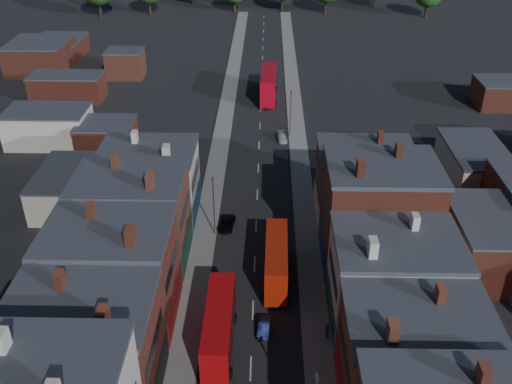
{
  "coord_description": "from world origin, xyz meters",
  "views": [
    {
      "loc": [
        1.3,
        -29.58,
        41.42
      ],
      "look_at": [
        0.0,
        31.42,
        5.46
      ],
      "focal_mm": 40.0,
      "sensor_mm": 36.0,
      "label": 1
    }
  ],
  "objects_px": {
    "bus_1": "(276,260)",
    "ped_3": "(327,331)",
    "car_1": "(264,327)",
    "bus_2": "(269,84)",
    "bus_0": "(219,328)",
    "car_3": "(282,137)",
    "car_2": "(227,224)"
  },
  "relations": [
    {
      "from": "bus_2",
      "to": "car_1",
      "type": "distance_m",
      "value": 64.39
    },
    {
      "from": "bus_1",
      "to": "ped_3",
      "type": "height_order",
      "value": "bus_1"
    },
    {
      "from": "bus_0",
      "to": "bus_2",
      "type": "relative_size",
      "value": 0.88
    },
    {
      "from": "bus_2",
      "to": "car_1",
      "type": "xyz_separation_m",
      "value": [
        -0.3,
        -64.35,
        -2.41
      ]
    },
    {
      "from": "bus_0",
      "to": "car_1",
      "type": "relative_size",
      "value": 3.48
    },
    {
      "from": "bus_0",
      "to": "car_2",
      "type": "relative_size",
      "value": 2.82
    },
    {
      "from": "car_1",
      "to": "car_2",
      "type": "bearing_deg",
      "value": 109.71
    },
    {
      "from": "bus_2",
      "to": "ped_3",
      "type": "xyz_separation_m",
      "value": [
        5.97,
        -65.18,
        -1.99
      ]
    },
    {
      "from": "bus_1",
      "to": "ped_3",
      "type": "xyz_separation_m",
      "value": [
        4.99,
        -9.31,
        -1.53
      ]
    },
    {
      "from": "car_2",
      "to": "bus_2",
      "type": "bearing_deg",
      "value": 89.79
    },
    {
      "from": "bus_2",
      "to": "ped_3",
      "type": "distance_m",
      "value": 65.48
    },
    {
      "from": "bus_1",
      "to": "car_2",
      "type": "xyz_separation_m",
      "value": [
        -6.28,
        10.2,
        -1.93
      ]
    },
    {
      "from": "bus_1",
      "to": "car_2",
      "type": "height_order",
      "value": "bus_1"
    },
    {
      "from": "bus_0",
      "to": "car_3",
      "type": "bearing_deg",
      "value": 81.91
    },
    {
      "from": "bus_0",
      "to": "bus_1",
      "type": "height_order",
      "value": "bus_0"
    },
    {
      "from": "car_1",
      "to": "ped_3",
      "type": "xyz_separation_m",
      "value": [
        6.27,
        -0.83,
        0.43
      ]
    },
    {
      "from": "bus_1",
      "to": "car_3",
      "type": "relative_size",
      "value": 2.93
    },
    {
      "from": "bus_0",
      "to": "bus_2",
      "type": "bearing_deg",
      "value": 86.22
    },
    {
      "from": "bus_0",
      "to": "car_3",
      "type": "distance_m",
      "value": 48.05
    },
    {
      "from": "bus_2",
      "to": "car_3",
      "type": "xyz_separation_m",
      "value": [
        2.3,
        -19.2,
        -2.41
      ]
    },
    {
      "from": "bus_1",
      "to": "bus_2",
      "type": "distance_m",
      "value": 55.88
    },
    {
      "from": "car_2",
      "to": "car_3",
      "type": "distance_m",
      "value": 27.53
    },
    {
      "from": "car_2",
      "to": "ped_3",
      "type": "xyz_separation_m",
      "value": [
        11.27,
        -19.51,
        0.4
      ]
    },
    {
      "from": "car_1",
      "to": "bus_0",
      "type": "bearing_deg",
      "value": -146.31
    },
    {
      "from": "bus_0",
      "to": "car_1",
      "type": "xyz_separation_m",
      "value": [
        4.27,
        2.37,
        -2.08
      ]
    },
    {
      "from": "car_1",
      "to": "ped_3",
      "type": "height_order",
      "value": "ped_3"
    },
    {
      "from": "car_1",
      "to": "bus_2",
      "type": "bearing_deg",
      "value": 94.47
    },
    {
      "from": "car_1",
      "to": "ped_3",
      "type": "distance_m",
      "value": 6.34
    },
    {
      "from": "car_1",
      "to": "bus_1",
      "type": "bearing_deg",
      "value": 86.13
    },
    {
      "from": "bus_1",
      "to": "car_3",
      "type": "height_order",
      "value": "bus_1"
    },
    {
      "from": "bus_2",
      "to": "car_2",
      "type": "distance_m",
      "value": 46.03
    },
    {
      "from": "bus_0",
      "to": "bus_1",
      "type": "bearing_deg",
      "value": 63.01
    }
  ]
}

